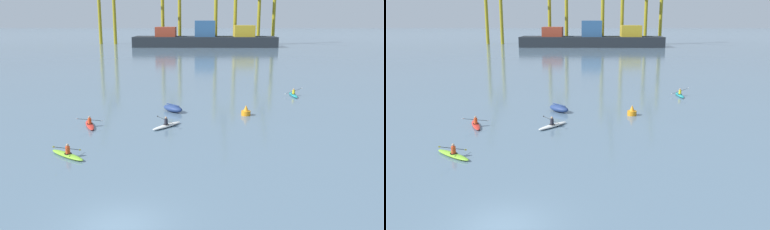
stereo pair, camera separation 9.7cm
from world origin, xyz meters
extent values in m
plane|color=slate|center=(0.00, 0.00, 0.00)|extent=(800.00, 800.00, 0.00)
cube|color=#1E2328|center=(4.92, 118.34, 1.69)|extent=(47.49, 11.41, 3.38)
cube|color=#993823|center=(-8.14, 118.34, 4.95)|extent=(6.65, 7.99, 3.13)
cube|color=#2D5684|center=(4.92, 118.34, 5.99)|extent=(6.65, 7.99, 5.21)
cube|color=#B29323|center=(17.98, 118.34, 5.22)|extent=(6.65, 7.99, 3.68)
cylinder|color=olive|center=(-33.69, 131.87, 11.27)|extent=(1.20, 1.20, 22.54)
cylinder|color=olive|center=(-28.24, 131.87, 11.27)|extent=(1.20, 1.20, 22.54)
cylinder|color=olive|center=(-10.07, 127.99, 11.18)|extent=(1.20, 1.20, 22.36)
cylinder|color=olive|center=(-4.03, 127.99, 11.18)|extent=(1.20, 1.20, 22.36)
cylinder|color=olive|center=(8.74, 124.76, 13.66)|extent=(1.20, 1.20, 27.32)
cylinder|color=olive|center=(15.50, 124.76, 13.66)|extent=(1.20, 1.20, 27.32)
cylinder|color=olive|center=(24.94, 133.38, 12.51)|extent=(1.20, 1.20, 25.03)
cylinder|color=olive|center=(30.41, 133.38, 12.51)|extent=(1.20, 1.20, 25.03)
ellipsoid|color=navy|center=(0.88, 22.46, 0.35)|extent=(2.59, 2.64, 0.70)
cube|color=navy|center=(0.88, 22.46, 0.73)|extent=(1.39, 1.45, 0.06)
cylinder|color=orange|center=(8.05, 21.14, 0.23)|extent=(0.90, 0.90, 0.45)
cone|color=orange|center=(8.05, 21.14, 0.73)|extent=(0.50, 0.49, 0.55)
ellipsoid|color=silver|center=(0.76, 16.69, 0.13)|extent=(2.58, 3.04, 0.26)
torus|color=black|center=(0.70, 16.61, 0.27)|extent=(0.69, 0.69, 0.05)
cylinder|color=#23232D|center=(0.70, 16.61, 0.51)|extent=(0.30, 0.30, 0.50)
sphere|color=tan|center=(0.70, 16.61, 0.86)|extent=(0.19, 0.19, 0.19)
cylinder|color=black|center=(0.73, 16.65, 0.61)|extent=(1.64, 1.31, 0.44)
ellipsoid|color=black|center=(-0.08, 17.29, 0.81)|extent=(0.18, 0.15, 0.14)
ellipsoid|color=black|center=(1.54, 16.02, 0.41)|extent=(0.18, 0.15, 0.14)
ellipsoid|color=teal|center=(14.88, 31.10, 0.13)|extent=(0.70, 3.42, 0.26)
torus|color=black|center=(14.88, 31.00, 0.27)|extent=(0.50, 0.50, 0.05)
cylinder|color=gold|center=(14.88, 31.00, 0.51)|extent=(0.30, 0.30, 0.50)
sphere|color=tan|center=(14.88, 31.00, 0.86)|extent=(0.19, 0.19, 0.19)
cylinder|color=black|center=(14.88, 31.05, 0.61)|extent=(1.99, 0.09, 0.75)
ellipsoid|color=silver|center=(13.89, 31.02, 0.25)|extent=(0.21, 0.05, 0.16)
ellipsoid|color=silver|center=(15.86, 31.08, 0.97)|extent=(0.21, 0.05, 0.16)
ellipsoid|color=red|center=(-5.94, 16.77, 0.13)|extent=(1.84, 3.38, 0.26)
torus|color=black|center=(-5.91, 16.68, 0.27)|extent=(0.64, 0.64, 0.05)
cylinder|color=#DB471E|center=(-5.91, 16.68, 0.51)|extent=(0.30, 0.30, 0.50)
sphere|color=tan|center=(-5.91, 16.68, 0.86)|extent=(0.19, 0.19, 0.19)
cylinder|color=black|center=(-5.92, 16.72, 0.61)|extent=(1.93, 0.81, 0.41)
ellipsoid|color=silver|center=(-6.88, 16.33, 0.80)|extent=(0.20, 0.11, 0.14)
ellipsoid|color=silver|center=(-4.97, 17.11, 0.42)|extent=(0.20, 0.11, 0.14)
ellipsoid|color=#7ABC2D|center=(-5.33, 9.06, 0.13)|extent=(3.07, 2.54, 0.26)
torus|color=black|center=(-5.25, 8.99, 0.27)|extent=(0.69, 0.69, 0.05)
cylinder|color=#DB471E|center=(-5.25, 8.99, 0.51)|extent=(0.30, 0.30, 0.50)
sphere|color=tan|center=(-5.25, 8.99, 0.86)|extent=(0.19, 0.19, 0.19)
cylinder|color=black|center=(-5.29, 9.03, 0.61)|extent=(1.23, 1.60, 0.76)
ellipsoid|color=yellow|center=(-5.88, 8.24, 0.97)|extent=(0.16, 0.19, 0.17)
ellipsoid|color=yellow|center=(-4.69, 9.81, 0.25)|extent=(0.16, 0.19, 0.17)
camera|label=1|loc=(3.67, -15.76, 9.05)|focal=36.65mm
camera|label=2|loc=(3.77, -15.76, 9.05)|focal=36.65mm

